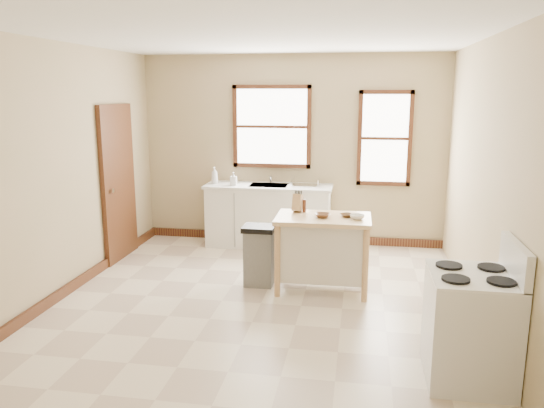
{
  "coord_description": "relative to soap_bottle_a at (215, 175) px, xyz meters",
  "views": [
    {
      "loc": [
        1.02,
        -5.33,
        2.27
      ],
      "look_at": [
        0.05,
        0.4,
        1.03
      ],
      "focal_mm": 35.0,
      "sensor_mm": 36.0,
      "label": 1
    }
  ],
  "objects": [
    {
      "name": "door_left",
      "position": [
        -1.1,
        -0.88,
        0.0
      ],
      "size": [
        0.06,
        0.9,
        2.1
      ],
      "primitive_type": "cube",
      "color": "black",
      "rests_on": "ground"
    },
    {
      "name": "bowl_c",
      "position": [
        2.11,
        -1.71,
        -0.15
      ],
      "size": [
        0.21,
        0.21,
        0.05
      ],
      "primitive_type": "imported",
      "rotation": [
        0.0,
        0.0,
        0.39
      ],
      "color": "white",
      "rests_on": "kitchen_island"
    },
    {
      "name": "wall_left",
      "position": [
        -1.14,
        -2.18,
        0.35
      ],
      "size": [
        0.04,
        5.0,
        2.8
      ],
      "primitive_type": "cube",
      "color": "tan",
      "rests_on": "ground"
    },
    {
      "name": "gas_stove",
      "position": [
        3.03,
        -3.41,
        -0.47
      ],
      "size": [
        0.71,
        0.71,
        1.15
      ],
      "primitive_type": null,
      "color": "silver",
      "rests_on": "ground"
    },
    {
      "name": "ceiling",
      "position": [
        1.11,
        -2.18,
        1.75
      ],
      "size": [
        5.0,
        5.0,
        0.0
      ],
      "primitive_type": "plane",
      "rotation": [
        3.14,
        0.0,
        0.0
      ],
      "color": "white",
      "rests_on": "ground"
    },
    {
      "name": "kitchen_island",
      "position": [
        1.73,
        -1.65,
        -0.61
      ],
      "size": [
        1.07,
        0.69,
        0.87
      ],
      "primitive_type": null,
      "rotation": [
        0.0,
        0.0,
        0.01
      ],
      "color": "#F3BF8F",
      "rests_on": "ground"
    },
    {
      "name": "window_main",
      "position": [
        0.81,
        0.3,
        0.7
      ],
      "size": [
        1.17,
        0.06,
        1.22
      ],
      "primitive_type": null,
      "color": "black",
      "rests_on": "wall_back"
    },
    {
      "name": "wall_right",
      "position": [
        3.36,
        -2.18,
        0.35
      ],
      "size": [
        0.04,
        5.0,
        2.8
      ],
      "primitive_type": "cube",
      "color": "tan",
      "rests_on": "ground"
    },
    {
      "name": "soap_bottle_b",
      "position": [
        0.3,
        -0.07,
        -0.03
      ],
      "size": [
        0.09,
        0.09,
        0.19
      ],
      "primitive_type": "imported",
      "rotation": [
        0.0,
        0.0,
        0.01
      ],
      "color": "#B2B2B2",
      "rests_on": "sink_counter"
    },
    {
      "name": "wall_back",
      "position": [
        1.11,
        0.32,
        0.35
      ],
      "size": [
        4.5,
        0.04,
        2.8
      ],
      "primitive_type": "cube",
      "color": "tan",
      "rests_on": "ground"
    },
    {
      "name": "pepper_grinder",
      "position": [
        1.49,
        -1.46,
        -0.1
      ],
      "size": [
        0.06,
        0.06,
        0.15
      ],
      "primitive_type": "cylinder",
      "rotation": [
        0.0,
        0.0,
        0.4
      ],
      "color": "#482213",
      "rests_on": "kitchen_island"
    },
    {
      "name": "baseboard_left",
      "position": [
        -1.11,
        -2.18,
        -0.99
      ],
      "size": [
        0.04,
        5.0,
        0.12
      ],
      "primitive_type": "cube",
      "color": "black",
      "rests_on": "ground"
    },
    {
      "name": "baseboard_back",
      "position": [
        1.11,
        0.29,
        -0.99
      ],
      "size": [
        4.5,
        0.04,
        0.12
      ],
      "primitive_type": "cube",
      "color": "black",
      "rests_on": "ground"
    },
    {
      "name": "floor",
      "position": [
        1.11,
        -2.18,
        -1.05
      ],
      "size": [
        5.0,
        5.0,
        0.0
      ],
      "primitive_type": "plane",
      "color": "beige",
      "rests_on": "ground"
    },
    {
      "name": "window_side",
      "position": [
        2.46,
        0.3,
        0.55
      ],
      "size": [
        0.77,
        0.06,
        1.37
      ],
      "primitive_type": null,
      "color": "black",
      "rests_on": "wall_back"
    },
    {
      "name": "dish_rack",
      "position": [
        1.36,
        0.04,
        -0.08
      ],
      "size": [
        0.44,
        0.36,
        0.1
      ],
      "primitive_type": null,
      "rotation": [
        0.0,
        0.0,
        -0.18
      ],
      "color": "silver",
      "rests_on": "sink_counter"
    },
    {
      "name": "sink_counter",
      "position": [
        0.81,
        0.02,
        -0.59
      ],
      "size": [
        1.86,
        0.62,
        0.92
      ],
      "primitive_type": null,
      "color": "silver",
      "rests_on": "ground"
    },
    {
      "name": "bowl_b",
      "position": [
        1.99,
        -1.62,
        -0.15
      ],
      "size": [
        0.2,
        0.2,
        0.04
      ],
      "primitive_type": "imported",
      "rotation": [
        0.0,
        0.0,
        0.55
      ],
      "color": "brown",
      "rests_on": "kitchen_island"
    },
    {
      "name": "bowl_a",
      "position": [
        1.73,
        -1.69,
        -0.15
      ],
      "size": [
        0.18,
        0.18,
        0.04
      ],
      "primitive_type": "imported",
      "rotation": [
        0.0,
        0.0,
        -0.02
      ],
      "color": "brown",
      "rests_on": "kitchen_island"
    },
    {
      "name": "soap_bottle_a",
      "position": [
        0.0,
        0.0,
        0.0
      ],
      "size": [
        0.11,
        0.11,
        0.25
      ],
      "primitive_type": "imported",
      "rotation": [
        0.0,
        0.0,
        -0.19
      ],
      "color": "#B2B2B2",
      "rests_on": "sink_counter"
    },
    {
      "name": "faucet",
      "position": [
        0.81,
        0.2,
        -0.02
      ],
      "size": [
        0.03,
        0.03,
        0.22
      ],
      "primitive_type": "cylinder",
      "color": "silver",
      "rests_on": "sink_counter"
    },
    {
      "name": "trash_bin",
      "position": [
        0.98,
        -1.62,
        -0.68
      ],
      "size": [
        0.37,
        0.31,
        0.72
      ],
      "primitive_type": null,
      "rotation": [
        0.0,
        0.0,
        0.0
      ],
      "color": "#5A5A58",
      "rests_on": "ground"
    },
    {
      "name": "knife_block",
      "position": [
        1.41,
        -1.46,
        -0.07
      ],
      "size": [
        0.12,
        0.12,
        0.2
      ],
      "primitive_type": null,
      "rotation": [
        0.0,
        0.0,
        -0.19
      ],
      "color": "tan",
      "rests_on": "kitchen_island"
    }
  ]
}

